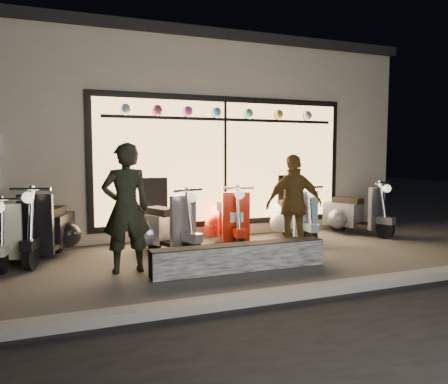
# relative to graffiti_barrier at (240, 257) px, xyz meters

# --- Properties ---
(ground) EXTENTS (40.00, 40.00, 0.00)m
(ground) POSITION_rel_graffiti_barrier_xyz_m (-0.03, 0.65, -0.20)
(ground) COLOR #383533
(ground) RESTS_ON ground
(kerb) EXTENTS (40.00, 0.25, 0.12)m
(kerb) POSITION_rel_graffiti_barrier_xyz_m (-0.03, -1.35, -0.14)
(kerb) COLOR slate
(kerb) RESTS_ON ground
(shop_building) EXTENTS (10.20, 6.23, 4.20)m
(shop_building) POSITION_rel_graffiti_barrier_xyz_m (-0.03, 5.63, 1.90)
(shop_building) COLOR beige
(shop_building) RESTS_ON ground
(graffiti_barrier) EXTENTS (2.64, 0.28, 0.40)m
(graffiti_barrier) POSITION_rel_graffiti_barrier_xyz_m (0.00, 0.00, 0.00)
(graffiti_barrier) COLOR black
(graffiti_barrier) RESTS_ON ground
(scooter_silver) EXTENTS (0.88, 1.51, 1.10)m
(scooter_silver) POSITION_rel_graffiti_barrier_xyz_m (-0.77, 1.62, 0.24)
(scooter_silver) COLOR black
(scooter_silver) RESTS_ON ground
(scooter_red) EXTENTS (0.63, 1.54, 1.10)m
(scooter_red) POSITION_rel_graffiti_barrier_xyz_m (0.54, 1.83, 0.24)
(scooter_red) COLOR black
(scooter_red) RESTS_ON ground
(scooter_black) EXTENTS (0.86, 1.62, 1.16)m
(scooter_black) POSITION_rel_graffiti_barrier_xyz_m (-2.59, 1.94, 0.27)
(scooter_black) COLOR black
(scooter_black) RESTS_ON ground
(scooter_cream) EXTENTS (0.61, 1.46, 1.04)m
(scooter_cream) POSITION_rel_graffiti_barrier_xyz_m (-3.12, 1.82, 0.22)
(scooter_cream) COLOR black
(scooter_cream) RESTS_ON ground
(scooter_blue) EXTENTS (0.55, 1.50, 1.07)m
(scooter_blue) POSITION_rel_graffiti_barrier_xyz_m (1.95, 1.86, 0.23)
(scooter_blue) COLOR black
(scooter_blue) RESTS_ON ground
(scooter_grey) EXTENTS (0.89, 1.49, 1.09)m
(scooter_grey) POSITION_rel_graffiti_barrier_xyz_m (3.41, 1.95, 0.24)
(scooter_grey) COLOR black
(scooter_grey) RESTS_ON ground
(man) EXTENTS (0.69, 0.46, 1.87)m
(man) POSITION_rel_graffiti_barrier_xyz_m (-1.55, 0.53, 0.73)
(man) COLOR black
(man) RESTS_ON ground
(woman) EXTENTS (1.04, 0.54, 1.70)m
(woman) POSITION_rel_graffiti_barrier_xyz_m (1.27, 0.64, 0.65)
(woman) COLOR brown
(woman) RESTS_ON ground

